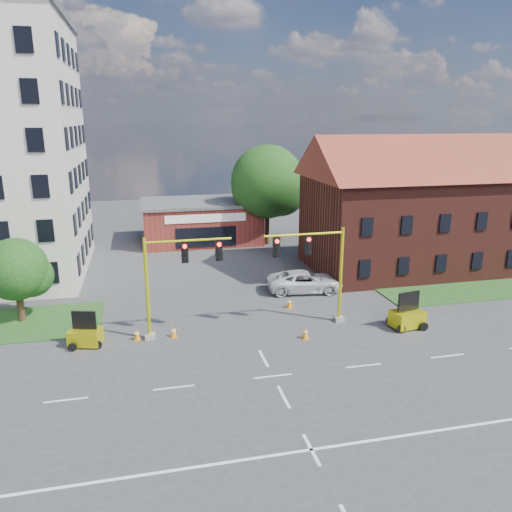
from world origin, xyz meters
name	(u,v)px	position (x,y,z in m)	size (l,w,h in m)	color
ground	(273,376)	(0.00, 0.00, 0.00)	(120.00, 120.00, 0.00)	#3C3B3E
grass_verge_ne	(472,291)	(18.00, 9.00, 0.04)	(14.00, 4.00, 0.08)	#25511E
lane_markings	(290,408)	(0.00, -3.00, 0.01)	(60.00, 36.00, 0.01)	white
brick_shop	(201,221)	(0.00, 29.98, 2.16)	(12.40, 8.40, 4.30)	maroon
townhouse_row	(429,200)	(18.00, 16.00, 5.93)	(21.00, 11.00, 11.50)	#501F18
tree_large	(271,184)	(6.88, 27.08, 6.21)	(7.80, 7.43, 10.20)	#341F13
tree_nw_front	(20,271)	(-13.80, 10.58, 3.38)	(4.17, 3.97, 5.52)	#341F13
signal_mast_west	(175,274)	(-4.36, 6.00, 3.92)	(5.30, 0.60, 6.20)	gray
signal_mast_east	(317,265)	(4.36, 6.00, 3.92)	(5.30, 0.60, 6.20)	gray
trailer_west	(85,335)	(-9.63, 5.89, 0.63)	(2.02, 1.61, 2.02)	yellow
trailer_east	(407,317)	(9.77, 4.08, 0.70)	(2.18, 1.65, 2.25)	yellow
cone_a	(137,335)	(-6.76, 5.97, 0.34)	(0.40, 0.40, 0.70)	orange
cone_b	(173,332)	(-4.61, 5.92, 0.34)	(0.40, 0.40, 0.70)	orange
cone_c	(305,333)	(3.04, 3.94, 0.34)	(0.40, 0.40, 0.70)	orange
cone_d	(289,303)	(3.56, 8.98, 0.34)	(0.40, 0.40, 0.70)	orange
pickup_white	(305,281)	(5.67, 11.97, 0.79)	(2.63, 5.70, 1.58)	white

